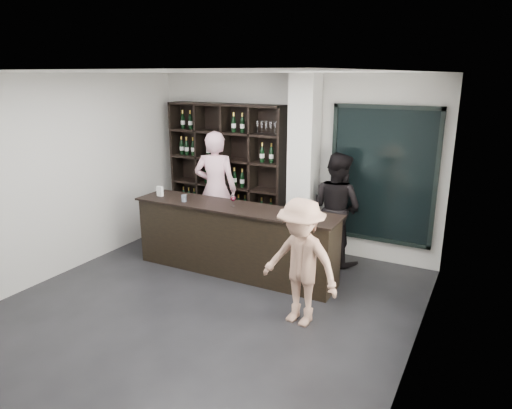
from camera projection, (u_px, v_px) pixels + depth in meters
The scene contains 12 objects.
floor at pixel (199, 313), 5.71m from camera, with size 5.00×5.50×0.01m, color black.
wine_shelf at pixel (227, 172), 8.08m from camera, with size 2.20×0.35×2.40m, color black, non-canonical shape.
structural_column at pixel (303, 167), 7.25m from camera, with size 0.40×0.40×2.90m, color silver.
glass_panel at pixel (382, 176), 6.90m from camera, with size 1.60×0.08×2.10m.
tasting_counter at pixel (234, 240), 6.74m from camera, with size 3.16×0.66×1.04m.
taster_pink at pixel (216, 189), 7.74m from camera, with size 0.72×0.48×1.99m, color #F7B9C9.
taster_black at pixel (336, 208), 7.08m from camera, with size 0.85×0.66×1.75m, color black.
customer at pixel (300, 263), 5.30m from camera, with size 0.99×0.57×1.54m, color tan.
wine_glass at pixel (233, 200), 6.55m from camera, with size 0.08×0.08×0.20m, color white, non-canonical shape.
spit_cup at pixel (184, 198), 6.82m from camera, with size 0.08×0.08×0.10m, color #99A7BE.
napkin_stack at pixel (288, 211), 6.31m from camera, with size 0.13×0.13×0.02m, color white.
card_stand at pixel (160, 191), 7.13m from camera, with size 0.10×0.05×0.15m, color white.
Camera 1 is at (3.05, -4.17, 2.88)m, focal length 32.00 mm.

